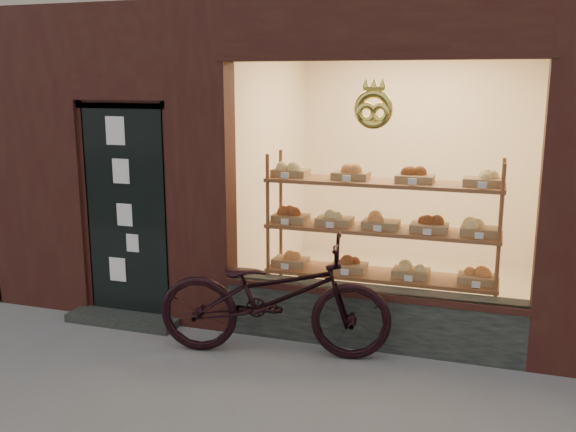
% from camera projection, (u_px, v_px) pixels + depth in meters
% --- Properties ---
extents(display_shelf, '(2.20, 0.45, 1.70)m').
position_uv_depth(display_shelf, '(380.00, 243.00, 6.10)').
color(display_shelf, brown).
rests_on(display_shelf, ground).
extents(bicycle, '(2.14, 1.08, 1.07)m').
position_uv_depth(bicycle, '(274.00, 296.00, 5.60)').
color(bicycle, black).
rests_on(bicycle, ground).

